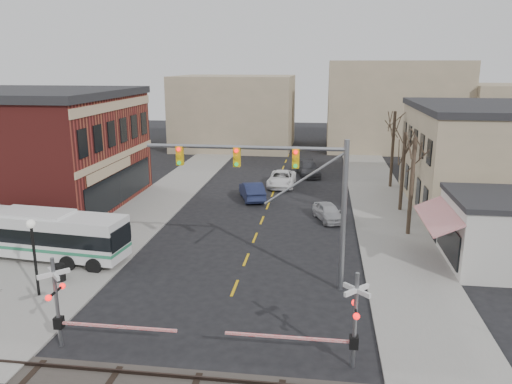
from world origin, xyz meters
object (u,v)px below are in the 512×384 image
Objects in this scene: traffic_signal_mast at (289,182)px; pedestrian_far at (95,233)px; car_c at (282,179)px; pedestrian_near at (106,248)px; rr_crossing_west at (67,304)px; rr_crossing_east at (344,321)px; car_d at (308,169)px; car_a at (328,212)px; transit_bus at (37,234)px; trash_bin at (60,272)px; street_lamp at (33,241)px; car_b at (252,191)px.

traffic_signal_mast reaches higher than pedestrian_far.
pedestrian_near reaches higher than car_c.
rr_crossing_west and rr_crossing_east have the same top height.
car_c is at bearing -126.30° from car_d.
car_c reaches higher than car_a.
pedestrian_near is at bearing 171.17° from traffic_signal_mast.
rr_crossing_west is 3.10× the size of pedestrian_far.
transit_bus reaches higher than trash_bin.
street_lamp is at bearing 165.16° from rr_crossing_east.
trash_bin is (-12.33, -1.17, -5.17)m from traffic_signal_mast.
traffic_signal_mast reaches higher than transit_bus.
car_c is (6.44, 29.61, -1.23)m from rr_crossing_west.
rr_crossing_west is at bearing -130.65° from pedestrian_far.
car_b is 0.90× the size of car_c.
rr_crossing_west is 1.05× the size of car_c.
street_lamp reaches higher than car_c.
car_a is 2.17× the size of pedestrian_far.
street_lamp is at bearing 50.45° from car_b.
street_lamp is 1.03× the size of car_a.
transit_bus is 18.98m from car_b.
traffic_signal_mast is 13.14m from street_lamp.
pedestrian_near is at bearing 104.61° from rr_crossing_west.
traffic_signal_mast is 28.13m from car_d.
traffic_signal_mast is 13.42m from trash_bin.
pedestrian_near is (1.39, 2.87, 0.40)m from trash_bin.
trash_bin is at bearing 84.61° from street_lamp.
rr_crossing_east is 18.99m from pedestrian_far.
traffic_signal_mast is at bearing -82.80° from car_c.
rr_crossing_east is (18.02, -8.84, 0.32)m from transit_bus.
trash_bin is at bearing 142.50° from pedestrian_near.
pedestrian_near reaches higher than car_d.
pedestrian_far reaches higher than pedestrian_near.
trash_bin is 0.18× the size of car_c.
car_c is at bearing -0.23° from pedestrian_far.
car_b is 5.63m from car_c.
rr_crossing_west is 6.01× the size of trash_bin.
rr_crossing_west reaches higher than car_a.
rr_crossing_west is 1.43× the size of car_a.
rr_crossing_east reaches higher than pedestrian_near.
pedestrian_far is (-14.94, -7.99, 0.35)m from car_a.
trash_bin is 0.19× the size of car_b.
car_b is at bearing -34.57° from pedestrian_near.
traffic_signal_mast is 11.83m from rr_crossing_west.
rr_crossing_west is 24.81m from car_b.
street_lamp is (-3.86, 4.14, 1.07)m from rr_crossing_west.
transit_bus is 3.54m from pedestrian_far.
car_a is 11.31m from car_c.
transit_bus is 12.28× the size of trash_bin.
traffic_signal_mast reaches higher than trash_bin.
transit_bus is 1.11× the size of traffic_signal_mast.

